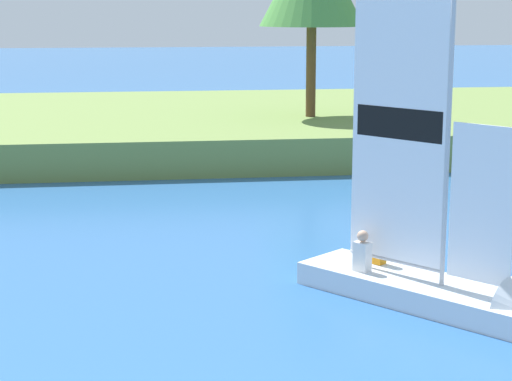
% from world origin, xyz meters
% --- Properties ---
extents(shore_bank, '(80.00, 15.22, 1.11)m').
position_xyz_m(shore_bank, '(0.00, 26.59, 0.56)').
color(shore_bank, olive).
rests_on(shore_bank, ground).
extents(sailboat, '(4.05, 4.60, 5.85)m').
position_xyz_m(sailboat, '(5.03, 6.93, 0.44)').
color(sailboat, silver).
rests_on(sailboat, ground).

